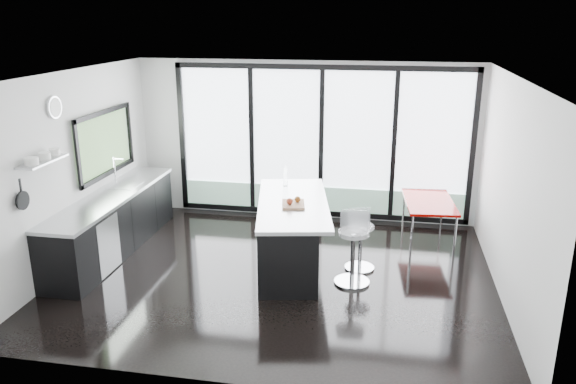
% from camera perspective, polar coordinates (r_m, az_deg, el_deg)
% --- Properties ---
extents(floor, '(6.00, 5.00, 0.00)m').
position_cam_1_polar(floor, '(8.06, -1.09, -8.42)').
color(floor, black).
rests_on(floor, ground).
extents(ceiling, '(6.00, 5.00, 0.00)m').
position_cam_1_polar(ceiling, '(7.28, -1.22, 11.80)').
color(ceiling, white).
rests_on(ceiling, wall_back).
extents(wall_back, '(6.00, 0.09, 2.80)m').
position_cam_1_polar(wall_back, '(9.90, 3.24, 4.34)').
color(wall_back, silver).
rests_on(wall_back, ground).
extents(wall_front, '(6.00, 0.00, 2.80)m').
position_cam_1_polar(wall_front, '(5.27, -6.59, -6.40)').
color(wall_front, silver).
rests_on(wall_front, ground).
extents(wall_left, '(0.26, 5.00, 2.80)m').
position_cam_1_polar(wall_left, '(8.82, -20.13, 3.58)').
color(wall_left, silver).
rests_on(wall_left, ground).
extents(wall_right, '(0.00, 5.00, 2.80)m').
position_cam_1_polar(wall_right, '(7.57, 21.69, -0.06)').
color(wall_right, silver).
rests_on(wall_right, ground).
extents(counter_cabinets, '(0.69, 3.24, 1.36)m').
position_cam_1_polar(counter_cabinets, '(9.09, -17.37, -2.99)').
color(counter_cabinets, black).
rests_on(counter_cabinets, floor).
extents(island, '(1.42, 2.50, 1.25)m').
position_cam_1_polar(island, '(8.24, -0.04, -4.11)').
color(island, black).
rests_on(island, floor).
extents(bar_stool_near, '(0.51, 0.51, 0.78)m').
position_cam_1_polar(bar_stool_near, '(7.72, 6.59, -6.59)').
color(bar_stool_near, silver).
rests_on(bar_stool_near, floor).
extents(bar_stool_far, '(0.53, 0.53, 0.68)m').
position_cam_1_polar(bar_stool_far, '(8.18, 7.35, -5.56)').
color(bar_stool_far, silver).
rests_on(bar_stool_far, floor).
extents(red_table, '(0.85, 1.36, 0.70)m').
position_cam_1_polar(red_table, '(9.33, 14.01, -2.91)').
color(red_table, '#8E0200').
rests_on(red_table, floor).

